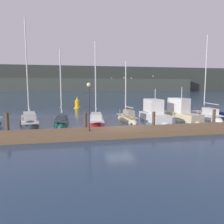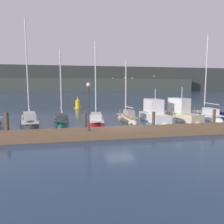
{
  "view_description": "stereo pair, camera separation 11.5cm",
  "coord_description": "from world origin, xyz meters",
  "px_view_note": "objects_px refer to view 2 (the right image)",
  "views": [
    {
      "loc": [
        -4.54,
        -18.43,
        3.91
      ],
      "look_at": [
        0.0,
        3.62,
        1.2
      ],
      "focal_mm": 35.0,
      "sensor_mm": 36.0,
      "label": 1
    },
    {
      "loc": [
        -4.43,
        -18.46,
        3.91
      ],
      "look_at": [
        0.0,
        3.62,
        1.2
      ],
      "focal_mm": 35.0,
      "sensor_mm": 36.0,
      "label": 2
    }
  ],
  "objects_px": {
    "sailboat_berth_5": "(96,123)",
    "sailboat_berth_9": "(206,117)",
    "sailboat_berth_4": "(62,122)",
    "sailboat_berth_6": "(127,120)",
    "motorboat_berth_7": "(155,116)",
    "motorboat_berth_8": "(181,116)",
    "dock_lamppost": "(89,99)",
    "channel_buoy": "(78,104)",
    "sailboat_berth_3": "(30,123)"
  },
  "relations": [
    {
      "from": "sailboat_berth_9",
      "to": "channel_buoy",
      "type": "xyz_separation_m",
      "value": [
        -14.86,
        14.76,
        0.63
      ]
    },
    {
      "from": "sailboat_berth_5",
      "to": "sailboat_berth_9",
      "type": "distance_m",
      "value": 13.87
    },
    {
      "from": "sailboat_berth_6",
      "to": "motorboat_berth_8",
      "type": "bearing_deg",
      "value": -4.9
    },
    {
      "from": "sailboat_berth_5",
      "to": "motorboat_berth_7",
      "type": "xyz_separation_m",
      "value": [
        6.86,
        1.34,
        0.33
      ]
    },
    {
      "from": "channel_buoy",
      "to": "sailboat_berth_4",
      "type": "bearing_deg",
      "value": -98.76
    },
    {
      "from": "sailboat_berth_4",
      "to": "channel_buoy",
      "type": "xyz_separation_m",
      "value": [
        2.33,
        15.08,
        0.67
      ]
    },
    {
      "from": "sailboat_berth_6",
      "to": "motorboat_berth_8",
      "type": "height_order",
      "value": "sailboat_berth_6"
    },
    {
      "from": "sailboat_berth_4",
      "to": "sailboat_berth_9",
      "type": "distance_m",
      "value": 17.18
    },
    {
      "from": "motorboat_berth_7",
      "to": "motorboat_berth_8",
      "type": "relative_size",
      "value": 1.04
    },
    {
      "from": "motorboat_berth_8",
      "to": "dock_lamppost",
      "type": "xyz_separation_m",
      "value": [
        -11.21,
        -6.26,
        2.45
      ]
    },
    {
      "from": "motorboat_berth_8",
      "to": "dock_lamppost",
      "type": "bearing_deg",
      "value": -150.83
    },
    {
      "from": "sailboat_berth_4",
      "to": "dock_lamppost",
      "type": "relative_size",
      "value": 2.27
    },
    {
      "from": "sailboat_berth_6",
      "to": "sailboat_berth_9",
      "type": "bearing_deg",
      "value": 0.39
    },
    {
      "from": "motorboat_berth_7",
      "to": "sailboat_berth_4",
      "type": "bearing_deg",
      "value": 179.07
    },
    {
      "from": "sailboat_berth_6",
      "to": "motorboat_berth_7",
      "type": "relative_size",
      "value": 1.21
    },
    {
      "from": "sailboat_berth_5",
      "to": "sailboat_berth_9",
      "type": "height_order",
      "value": "sailboat_berth_9"
    },
    {
      "from": "sailboat_berth_4",
      "to": "dock_lamppost",
      "type": "xyz_separation_m",
      "value": [
        2.26,
        -6.55,
        2.85
      ]
    },
    {
      "from": "motorboat_berth_8",
      "to": "sailboat_berth_6",
      "type": "bearing_deg",
      "value": 175.1
    },
    {
      "from": "sailboat_berth_6",
      "to": "dock_lamppost",
      "type": "distance_m",
      "value": 8.85
    },
    {
      "from": "sailboat_berth_9",
      "to": "channel_buoy",
      "type": "height_order",
      "value": "sailboat_berth_9"
    },
    {
      "from": "sailboat_berth_5",
      "to": "motorboat_berth_8",
      "type": "relative_size",
      "value": 1.51
    },
    {
      "from": "sailboat_berth_4",
      "to": "sailboat_berth_6",
      "type": "bearing_deg",
      "value": 2.0
    },
    {
      "from": "sailboat_berth_4",
      "to": "motorboat_berth_8",
      "type": "relative_size",
      "value": 1.42
    },
    {
      "from": "sailboat_berth_3",
      "to": "dock_lamppost",
      "type": "bearing_deg",
      "value": -50.74
    },
    {
      "from": "sailboat_berth_4",
      "to": "motorboat_berth_7",
      "type": "relative_size",
      "value": 1.37
    },
    {
      "from": "dock_lamppost",
      "to": "motorboat_berth_8",
      "type": "bearing_deg",
      "value": 29.17
    },
    {
      "from": "sailboat_berth_9",
      "to": "channel_buoy",
      "type": "bearing_deg",
      "value": 135.18
    },
    {
      "from": "dock_lamppost",
      "to": "channel_buoy",
      "type": "bearing_deg",
      "value": 89.81
    },
    {
      "from": "sailboat_berth_3",
      "to": "dock_lamppost",
      "type": "xyz_separation_m",
      "value": [
        5.47,
        -6.69,
        2.83
      ]
    },
    {
      "from": "sailboat_berth_6",
      "to": "dock_lamppost",
      "type": "xyz_separation_m",
      "value": [
        -4.9,
        -6.8,
        2.83
      ]
    },
    {
      "from": "motorboat_berth_7",
      "to": "motorboat_berth_8",
      "type": "bearing_deg",
      "value": -2.25
    },
    {
      "from": "sailboat_berth_3",
      "to": "sailboat_berth_4",
      "type": "xyz_separation_m",
      "value": [
        3.22,
        -0.14,
        -0.02
      ]
    },
    {
      "from": "channel_buoy",
      "to": "sailboat_berth_3",
      "type": "bearing_deg",
      "value": -110.35
    },
    {
      "from": "motorboat_berth_7",
      "to": "sailboat_berth_9",
      "type": "xyz_separation_m",
      "value": [
        6.88,
        0.48,
        -0.34
      ]
    },
    {
      "from": "sailboat_berth_9",
      "to": "dock_lamppost",
      "type": "relative_size",
      "value": 2.89
    },
    {
      "from": "sailboat_berth_6",
      "to": "channel_buoy",
      "type": "height_order",
      "value": "sailboat_berth_6"
    },
    {
      "from": "sailboat_berth_3",
      "to": "sailboat_berth_6",
      "type": "bearing_deg",
      "value": 0.59
    },
    {
      "from": "motorboat_berth_8",
      "to": "sailboat_berth_9",
      "type": "height_order",
      "value": "sailboat_berth_9"
    },
    {
      "from": "dock_lamppost",
      "to": "motorboat_berth_7",
      "type": "bearing_deg",
      "value": 38.44
    },
    {
      "from": "sailboat_berth_3",
      "to": "motorboat_berth_8",
      "type": "height_order",
      "value": "sailboat_berth_3"
    },
    {
      "from": "sailboat_berth_5",
      "to": "sailboat_berth_6",
      "type": "relative_size",
      "value": 1.2
    },
    {
      "from": "sailboat_berth_3",
      "to": "channel_buoy",
      "type": "bearing_deg",
      "value": 69.65
    },
    {
      "from": "sailboat_berth_5",
      "to": "sailboat_berth_6",
      "type": "distance_m",
      "value": 4.12
    },
    {
      "from": "sailboat_berth_6",
      "to": "sailboat_berth_5",
      "type": "bearing_deg",
      "value": -154.71
    },
    {
      "from": "sailboat_berth_5",
      "to": "sailboat_berth_6",
      "type": "xyz_separation_m",
      "value": [
        3.73,
        1.76,
        -0.02
      ]
    },
    {
      "from": "sailboat_berth_3",
      "to": "motorboat_berth_7",
      "type": "distance_m",
      "value": 13.52
    },
    {
      "from": "sailboat_berth_3",
      "to": "sailboat_berth_6",
      "type": "xyz_separation_m",
      "value": [
        10.37,
        0.11,
        0.0
      ]
    },
    {
      "from": "sailboat_berth_5",
      "to": "dock_lamppost",
      "type": "bearing_deg",
      "value": -103.15
    },
    {
      "from": "dock_lamppost",
      "to": "sailboat_berth_5",
      "type": "bearing_deg",
      "value": 76.85
    },
    {
      "from": "motorboat_berth_7",
      "to": "dock_lamppost",
      "type": "bearing_deg",
      "value": -141.56
    }
  ]
}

